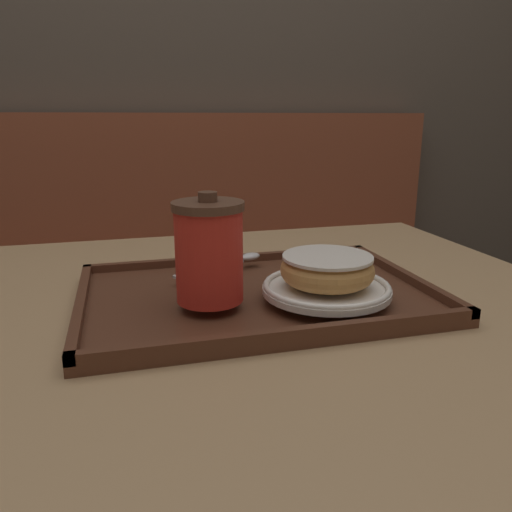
# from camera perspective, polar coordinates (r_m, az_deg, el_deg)

# --- Properties ---
(wall_behind) EXTENTS (8.00, 0.05, 2.40)m
(wall_behind) POSITION_cam_1_polar(r_m,az_deg,el_deg) (1.72, -10.73, 22.46)
(wall_behind) COLOR brown
(wall_behind) RESTS_ON ground_plane
(booth_bench) EXTENTS (1.66, 0.44, 1.00)m
(booth_bench) POSITION_cam_1_polar(r_m,az_deg,el_deg) (1.63, -6.88, -8.92)
(booth_bench) COLOR brown
(booth_bench) RESTS_ON ground_plane
(cafe_table) EXTENTS (0.98, 0.89, 0.74)m
(cafe_table) POSITION_cam_1_polar(r_m,az_deg,el_deg) (0.75, -0.92, -18.52)
(cafe_table) COLOR tan
(cafe_table) RESTS_ON ground_plane
(serving_tray) EXTENTS (0.47, 0.32, 0.02)m
(serving_tray) POSITION_cam_1_polar(r_m,az_deg,el_deg) (0.69, 0.00, -4.54)
(serving_tray) COLOR #512D1E
(serving_tray) RESTS_ON cafe_table
(coffee_cup_front) EXTENTS (0.09, 0.09, 0.14)m
(coffee_cup_front) POSITION_cam_1_polar(r_m,az_deg,el_deg) (0.61, -5.39, 0.56)
(coffee_cup_front) COLOR red
(coffee_cup_front) RESTS_ON serving_tray
(plate_with_chocolate_donut) EXTENTS (0.17, 0.17, 0.01)m
(plate_with_chocolate_donut) POSITION_cam_1_polar(r_m,az_deg,el_deg) (0.65, 8.05, -3.62)
(plate_with_chocolate_donut) COLOR white
(plate_with_chocolate_donut) RESTS_ON serving_tray
(donut_chocolate_glazed) EXTENTS (0.12, 0.12, 0.04)m
(donut_chocolate_glazed) POSITION_cam_1_polar(r_m,az_deg,el_deg) (0.65, 8.13, -1.48)
(donut_chocolate_glazed) COLOR tan
(donut_chocolate_glazed) RESTS_ON plate_with_chocolate_donut
(spoon) EXTENTS (0.15, 0.09, 0.01)m
(spoon) POSITION_cam_1_polar(r_m,az_deg,el_deg) (0.78, -2.06, -0.47)
(spoon) COLOR silver
(spoon) RESTS_ON serving_tray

